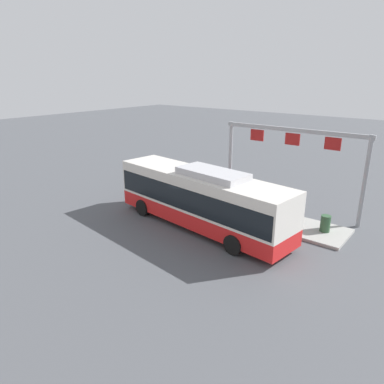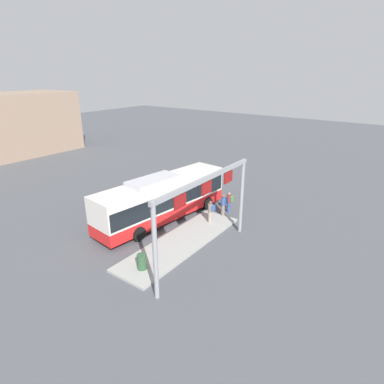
# 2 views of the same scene
# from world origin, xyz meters

# --- Properties ---
(ground_plane) EXTENTS (120.00, 120.00, 0.00)m
(ground_plane) POSITION_xyz_m (0.00, 0.00, 0.00)
(ground_plane) COLOR #4C4F54
(platform_curb) EXTENTS (10.00, 2.80, 0.16)m
(platform_curb) POSITION_xyz_m (-2.01, -3.29, 0.08)
(platform_curb) COLOR #9E9E99
(platform_curb) RESTS_ON ground
(bus_main) EXTENTS (11.23, 3.76, 3.46)m
(bus_main) POSITION_xyz_m (-0.01, 0.00, 1.81)
(bus_main) COLOR red
(bus_main) RESTS_ON ground
(person_boarding) EXTENTS (0.51, 0.60, 1.67)m
(person_boarding) POSITION_xyz_m (2.97, -3.45, 1.05)
(person_boarding) COLOR slate
(person_boarding) RESTS_ON platform_curb
(person_waiting_near) EXTENTS (0.40, 0.57, 1.67)m
(person_waiting_near) POSITION_xyz_m (4.00, -3.36, 0.89)
(person_waiting_near) COLOR #334C8C
(person_waiting_near) RESTS_ON ground
(person_waiting_mid) EXTENTS (0.38, 0.56, 1.67)m
(person_waiting_mid) POSITION_xyz_m (1.36, -3.32, 1.05)
(person_waiting_mid) COLOR gray
(person_waiting_mid) RESTS_ON platform_curb
(platform_sign_gantry) EXTENTS (9.01, 0.24, 5.20)m
(platform_sign_gantry) POSITION_xyz_m (-2.64, -5.56, 3.74)
(platform_sign_gantry) COLOR gray
(platform_sign_gantry) RESTS_ON ground
(trash_bin) EXTENTS (0.52, 0.52, 0.90)m
(trash_bin) POSITION_xyz_m (-5.78, -3.41, 0.61)
(trash_bin) COLOR #2D5133
(trash_bin) RESTS_ON platform_curb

